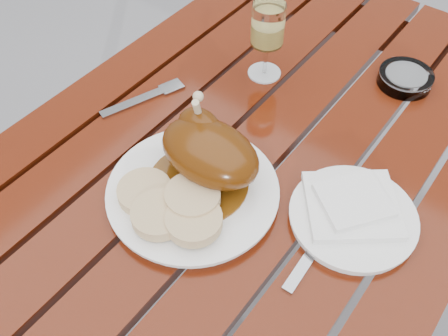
# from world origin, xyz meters

# --- Properties ---
(ground) EXTENTS (60.00, 60.00, 0.00)m
(ground) POSITION_xyz_m (0.00, 0.00, 0.00)
(ground) COLOR slate
(ground) RESTS_ON ground
(table) EXTENTS (0.80, 1.20, 0.75)m
(table) POSITION_xyz_m (0.00, 0.00, 0.38)
(table) COLOR #601D0B
(table) RESTS_ON ground
(dinner_plate) EXTENTS (0.38, 0.38, 0.02)m
(dinner_plate) POSITION_xyz_m (-0.02, -0.19, 0.76)
(dinner_plate) COLOR white
(dinner_plate) RESTS_ON table
(roast_duck) EXTENTS (0.18, 0.18, 0.13)m
(roast_duck) POSITION_xyz_m (-0.02, -0.14, 0.82)
(roast_duck) COLOR #5C310A
(roast_duck) RESTS_ON dinner_plate
(bread_dumplings) EXTENTS (0.19, 0.14, 0.03)m
(bread_dumplings) POSITION_xyz_m (-0.01, -0.25, 0.78)
(bread_dumplings) COLOR #D4B281
(bread_dumplings) RESTS_ON dinner_plate
(wine_glass) EXTENTS (0.09, 0.09, 0.16)m
(wine_glass) POSITION_xyz_m (-0.10, 0.14, 0.83)
(wine_glass) COLOR #E8D469
(wine_glass) RESTS_ON table
(side_plate) EXTENTS (0.25, 0.25, 0.02)m
(side_plate) POSITION_xyz_m (0.22, -0.08, 0.76)
(side_plate) COLOR white
(side_plate) RESTS_ON table
(napkin) EXTENTS (0.20, 0.20, 0.01)m
(napkin) POSITION_xyz_m (0.21, -0.07, 0.77)
(napkin) COLOR white
(napkin) RESTS_ON side_plate
(ashtray) EXTENTS (0.13, 0.13, 0.03)m
(ashtray) POSITION_xyz_m (0.15, 0.29, 0.76)
(ashtray) COLOR #B2B7BC
(ashtray) RESTS_ON table
(fork) EXTENTS (0.08, 0.16, 0.01)m
(fork) POSITION_xyz_m (-0.25, -0.08, 0.75)
(fork) COLOR gray
(fork) RESTS_ON table
(knife) EXTENTS (0.03, 0.19, 0.01)m
(knife) POSITION_xyz_m (0.20, -0.16, 0.75)
(knife) COLOR gray
(knife) RESTS_ON table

